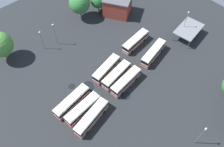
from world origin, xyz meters
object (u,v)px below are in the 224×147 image
bus_row1_slot0 (106,69)px  depot_building (117,5)px  bus_row2_slot0 (72,101)px  maintenance_shelter (189,29)px  lamp_post_mid_lot (200,135)px  tree_south_edge (0,45)px  bus_row1_slot2 (126,81)px  lamp_post_far_corner (55,34)px  lamp_post_near_entrance (42,40)px  tree_northeast (79,3)px  bus_row2_slot2 (92,117)px  bus_row2_slot1 (83,109)px  bus_row0_slot2 (153,53)px  tree_east_edge (98,1)px  bus_row0_slot0 (135,41)px  lamp_post_by_building (185,23)px  bus_row1_slot1 (116,75)px

bus_row1_slot0 → depot_building: size_ratio=0.86×
bus_row2_slot0 → maintenance_shelter: size_ratio=1.03×
maintenance_shelter → bus_row2_slot0: bearing=-5.2°
depot_building → bus_row1_slot0: bearing=41.2°
lamp_post_mid_lot → tree_south_edge: (21.95, -55.21, 1.40)m
bus_row1_slot2 → lamp_post_far_corner: size_ratio=1.28×
lamp_post_mid_lot → lamp_post_near_entrance: size_ratio=1.18×
tree_northeast → bus_row2_slot0: bearing=49.4°
depot_building → lamp_post_far_corner: (25.19, -1.37, 1.20)m
bus_row2_slot2 → bus_row2_slot1: bearing=-85.7°
bus_row0_slot2 → bus_row1_slot0: size_ratio=1.06×
lamp_post_near_entrance → tree_east_edge: tree_east_edge is taller
tree_south_edge → depot_building: bearing=170.7°
bus_row0_slot0 → lamp_post_mid_lot: (11.97, 32.74, 2.96)m
bus_row1_slot0 → bus_row2_slot2: size_ratio=0.93×
bus_row2_slot0 → lamp_post_by_building: lamp_post_by_building is taller
lamp_post_by_building → tree_east_edge: size_ratio=1.27×
bus_row0_slot2 → bus_row1_slot2: 13.78m
bus_row1_slot1 → tree_east_edge: 31.11m
tree_east_edge → lamp_post_near_entrance: bearing=6.4°
bus_row2_slot0 → lamp_post_mid_lot: 32.67m
bus_row1_slot1 → lamp_post_by_building: bearing=178.2°
depot_building → lamp_post_mid_lot: (18.48, 48.59, 1.35)m
bus_row1_slot2 → tree_east_edge: tree_east_edge is taller
bus_row0_slot2 → bus_row1_slot1: same height
bus_row0_slot0 → bus_row1_slot0: same height
lamp_post_by_building → bus_row0_slot2: bearing=1.4°
bus_row1_slot2 → lamp_post_by_building: size_ratio=1.13×
bus_row0_slot2 → bus_row1_slot1: (14.20, -1.28, -0.00)m
bus_row1_slot1 → bus_row2_slot2: 14.71m
bus_row0_slot2 → bus_row2_slot2: bearing=9.0°
bus_row1_slot1 → maintenance_shelter: size_ratio=0.96×
depot_building → lamp_post_near_entrance: (29.46, -2.34, 0.67)m
lamp_post_mid_lot → bus_row0_slot2: bearing=-116.3°
lamp_post_by_building → lamp_post_far_corner: bearing=-35.2°
bus_row2_slot0 → tree_east_edge: (-30.09, -25.48, 2.98)m
lamp_post_mid_lot → bus_row1_slot1: bearing=-86.7°
bus_row1_slot0 → bus_row2_slot0: (13.95, 2.24, 0.00)m
bus_row0_slot0 → depot_building: depot_building is taller
bus_row1_slot1 → tree_south_edge: (20.38, -28.36, 4.37)m
lamp_post_near_entrance → tree_south_edge: size_ratio=0.74×
bus_row1_slot2 → tree_northeast: size_ratio=1.10×
bus_row2_slot1 → bus_row2_slot0: bearing=-77.3°
bus_row2_slot0 → tree_northeast: size_ratio=1.16×
lamp_post_mid_lot → tree_east_edge: bearing=-104.5°
lamp_post_far_corner → tree_south_edge: tree_south_edge is taller
lamp_post_far_corner → depot_building: bearing=176.9°
bus_row0_slot2 → tree_east_edge: (-1.24, -28.13, 2.98)m
bus_row1_slot0 → tree_east_edge: bearing=-124.8°
lamp_post_far_corner → lamp_post_near_entrance: 4.41m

